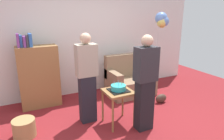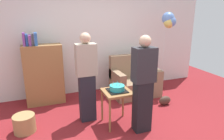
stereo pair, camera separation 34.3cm
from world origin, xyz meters
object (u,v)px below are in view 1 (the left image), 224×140
person_holding_cake (145,83)px  wicker_basket (24,128)px  bookshelf (39,76)px  person_blowing_candles (87,78)px  balloon_bunch (162,21)px  birthday_cake (118,88)px  side_table (118,96)px  handbag (161,98)px  couch (129,80)px

person_holding_cake → wicker_basket: (-1.88, 0.65, -0.68)m
bookshelf → person_blowing_candles: 1.27m
bookshelf → balloon_bunch: balloon_bunch is taller
birthday_cake → bookshelf: bearing=129.6°
bookshelf → side_table: bearing=-50.4°
person_holding_cake → wicker_basket: size_ratio=4.53×
side_table → handbag: side_table is taller
wicker_basket → handbag: bearing=0.7°
person_blowing_candles → person_holding_cake: size_ratio=1.00×
side_table → wicker_basket: (-1.56, 0.31, -0.39)m
birthday_cake → wicker_basket: 1.68m
person_holding_cake → handbag: size_ratio=5.82×
person_holding_cake → couch: bearing=-102.8°
side_table → balloon_bunch: size_ratio=0.33×
side_table → balloon_bunch: (1.70, 1.02, 1.21)m
couch → person_blowing_candles: person_blowing_candles is taller
birthday_cake → wicker_basket: (-1.56, 0.31, -0.54)m
person_holding_cake → birthday_cake: bearing=-37.1°
side_table → wicker_basket: side_table is taller
couch → balloon_bunch: (0.80, -0.10, 1.41)m
birthday_cake → person_holding_cake: person_holding_cake is taller
couch → person_blowing_candles: 1.64m
birthday_cake → person_blowing_candles: 0.58m
couch → side_table: couch is taller
wicker_basket → balloon_bunch: bearing=12.2°
bookshelf → person_holding_cake: 2.27m
person_holding_cake → handbag: 1.38m
handbag → balloon_bunch: balloon_bunch is taller
bookshelf → person_blowing_candles: (0.70, -1.05, 0.16)m
balloon_bunch → person_blowing_candles: bearing=-162.5°
couch → birthday_cake: size_ratio=3.44×
bookshelf → balloon_bunch: 3.07m
couch → wicker_basket: 2.60m
birthday_cake → person_blowing_candles: bearing=143.2°
handbag → balloon_bunch: (0.44, 0.67, 1.65)m
person_holding_cake → balloon_bunch: 2.14m
handbag → side_table: bearing=-164.6°
couch → bookshelf: 2.10m
side_table → bookshelf: bearing=129.6°
wicker_basket → birthday_cake: bearing=-11.4°
bookshelf → balloon_bunch: (2.85, -0.37, 1.08)m
wicker_basket → balloon_bunch: size_ratio=0.18×
handbag → balloon_bunch: size_ratio=0.14×
couch → handbag: (0.36, -0.77, -0.24)m
birthday_cake → side_table: bearing=-0.1°
birthday_cake → balloon_bunch: (1.70, 1.02, 1.06)m
person_blowing_candles → balloon_bunch: bearing=7.4°
handbag → person_holding_cake: bearing=-144.1°
person_blowing_candles → balloon_bunch: (2.16, 0.68, 0.92)m
wicker_basket → balloon_bunch: (3.26, 0.70, 1.60)m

